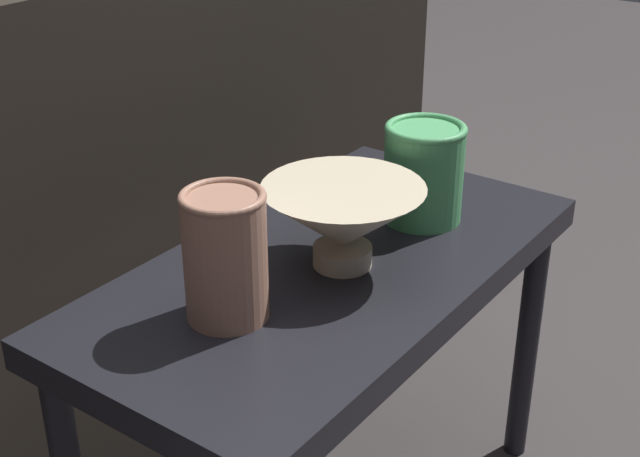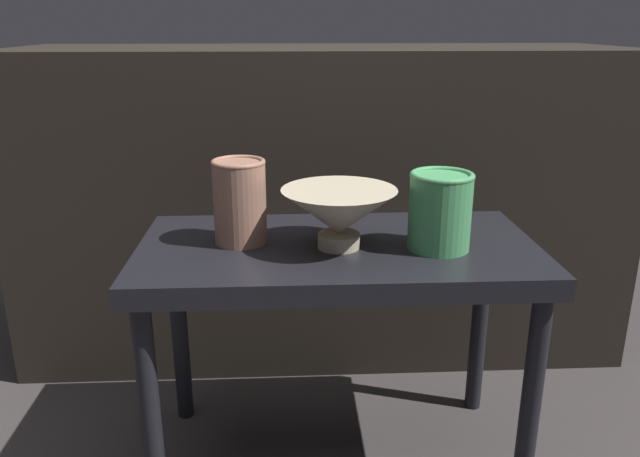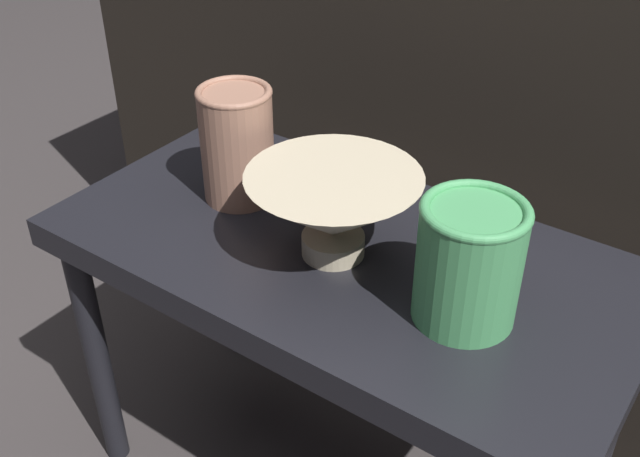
{
  "view_description": "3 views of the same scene",
  "coord_description": "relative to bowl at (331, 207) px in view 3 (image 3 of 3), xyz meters",
  "views": [
    {
      "loc": [
        -0.84,
        -0.59,
        1.03
      ],
      "look_at": [
        -0.01,
        0.01,
        0.52
      ],
      "focal_mm": 50.0,
      "sensor_mm": 36.0,
      "label": 1
    },
    {
      "loc": [
        -0.09,
        -1.09,
        0.87
      ],
      "look_at": [
        -0.04,
        -0.05,
        0.52
      ],
      "focal_mm": 35.0,
      "sensor_mm": 36.0,
      "label": 2
    },
    {
      "loc": [
        0.42,
        -0.64,
        1.01
      ],
      "look_at": [
        -0.01,
        -0.03,
        0.51
      ],
      "focal_mm": 42.0,
      "sensor_mm": 36.0,
      "label": 3
    }
  ],
  "objects": [
    {
      "name": "table",
      "position": [
        0.0,
        0.02,
        -0.12
      ],
      "size": [
        0.74,
        0.38,
        0.47
      ],
      "color": "black",
      "rests_on": "ground_plane"
    },
    {
      "name": "vase_colorful_right",
      "position": [
        0.19,
        -0.01,
        0.01
      ],
      "size": [
        0.11,
        0.11,
        0.14
      ],
      "color": "#47995B",
      "rests_on": "table"
    },
    {
      "name": "bowl",
      "position": [
        0.0,
        0.0,
        0.0
      ],
      "size": [
        0.21,
        0.21,
        0.11
      ],
      "color": "#C1B293",
      "rests_on": "table"
    },
    {
      "name": "vase_textured_left",
      "position": [
        -0.18,
        0.04,
        0.02
      ],
      "size": [
        0.1,
        0.1,
        0.16
      ],
      "color": "#996B56",
      "rests_on": "table"
    },
    {
      "name": "couch_backdrop",
      "position": [
        0.0,
        0.58,
        -0.14
      ],
      "size": [
        1.56,
        0.5,
        0.81
      ],
      "color": "black",
      "rests_on": "ground_plane"
    }
  ]
}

